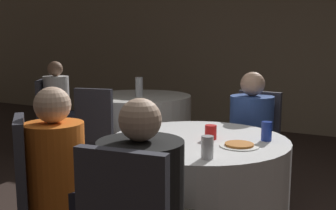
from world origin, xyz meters
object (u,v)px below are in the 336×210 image
at_px(person_orange_shirt, 69,181).
at_px(pizza_plate_near, 239,145).
at_px(soda_can_silver, 207,147).
at_px(table_far, 138,125).
at_px(person_white_shirt, 63,111).
at_px(chair_far_south, 98,129).
at_px(person_blue_shirt, 248,138).
at_px(table_near, 198,194).
at_px(bottle_far, 139,87).
at_px(chair_near_southwest, 38,186).
at_px(chair_near_north, 255,137).
at_px(chair_far_southwest, 49,113).
at_px(soda_can_blue, 266,131).

distance_m(person_orange_shirt, pizza_plate_near, 1.02).
distance_m(pizza_plate_near, soda_can_silver, 0.34).
height_order(pizza_plate_near, soda_can_silver, soda_can_silver).
distance_m(table_far, person_white_shirt, 0.92).
height_order(chair_far_south, pizza_plate_near, chair_far_south).
xyz_separation_m(chair_far_south, person_blue_shirt, (1.42, 0.21, 0.03)).
xyz_separation_m(table_near, bottle_far, (-1.48, 1.58, 0.50)).
relative_size(chair_near_southwest, bottle_far, 4.09).
xyz_separation_m(table_near, person_white_shirt, (-2.28, 1.14, 0.20)).
bearing_deg(chair_near_north, chair_far_southwest, 4.83).
xyz_separation_m(chair_near_north, person_blue_shirt, (-0.02, -0.16, 0.03)).
xyz_separation_m(chair_near_southwest, soda_can_silver, (0.88, 0.36, 0.26)).
xyz_separation_m(table_near, pizza_plate_near, (0.29, -0.07, 0.39)).
relative_size(chair_near_southwest, pizza_plate_near, 4.07).
bearing_deg(chair_far_southwest, table_near, 30.40).
distance_m(chair_near_southwest, person_blue_shirt, 1.75).
height_order(chair_near_north, chair_far_south, same).
distance_m(chair_near_north, pizza_plate_near, 1.10).
relative_size(person_blue_shirt, pizza_plate_near, 4.83).
bearing_deg(table_near, soda_can_blue, 20.09).
height_order(table_far, person_blue_shirt, person_blue_shirt).
xyz_separation_m(chair_far_southwest, bottle_far, (0.95, 0.55, 0.31)).
distance_m(table_near, person_orange_shirt, 0.85).
bearing_deg(person_white_shirt, chair_near_southwest, 4.25).
bearing_deg(chair_near_north, pizza_plate_near, 106.02).
bearing_deg(pizza_plate_near, soda_can_blue, 63.26).
relative_size(person_blue_shirt, person_orange_shirt, 1.01).
height_order(person_blue_shirt, person_orange_shirt, person_blue_shirt).
bearing_deg(bottle_far, chair_near_north, -20.44).
relative_size(table_far, person_orange_shirt, 1.17).
bearing_deg(chair_near_north, table_far, -16.55).
bearing_deg(chair_far_southwest, chair_near_north, 52.55).
bearing_deg(table_near, person_blue_shirt, 84.18).
height_order(person_white_shirt, person_orange_shirt, person_white_shirt).
bearing_deg(bottle_far, soda_can_blue, -37.39).
xyz_separation_m(chair_near_north, chair_far_south, (-1.44, -0.37, 0.00)).
bearing_deg(person_blue_shirt, chair_near_southwest, 70.54).
bearing_deg(person_white_shirt, person_orange_shirt, 8.14).
height_order(chair_near_southwest, chair_far_southwest, same).
height_order(table_near, chair_near_southwest, chair_near_southwest).
bearing_deg(chair_far_south, person_orange_shirt, -69.55).
bearing_deg(chair_near_north, person_white_shirt, 2.30).
xyz_separation_m(chair_far_south, pizza_plate_near, (1.63, -0.69, 0.20)).
xyz_separation_m(person_white_shirt, soda_can_silver, (2.50, -1.53, 0.24)).
distance_m(person_white_shirt, pizza_plate_near, 2.85).
xyz_separation_m(chair_near_southwest, chair_near_north, (0.76, 1.74, 0.00)).
height_order(chair_near_southwest, bottle_far, bottle_far).
bearing_deg(soda_can_silver, chair_near_north, 94.89).
distance_m(chair_far_southwest, person_orange_shirt, 2.50).
xyz_separation_m(table_near, chair_near_southwest, (-0.66, -0.75, 0.18)).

